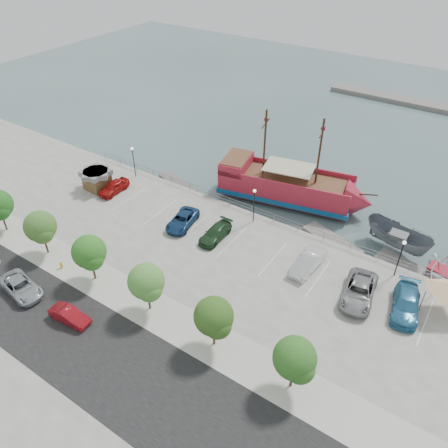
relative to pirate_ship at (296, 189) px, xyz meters
The scene contains 29 objects.
ground 14.29m from the pirate_ship, 96.71° to the right, with size 160.00×160.00×0.00m, color #3F5454.
land_slab 35.13m from the pirate_ship, 92.70° to the right, with size 100.00×58.00×1.20m, color gray.
street 30.12m from the pirate_ship, 93.15° to the right, with size 100.00×8.00×0.04m, color black.
sidewalk 24.13m from the pirate_ship, 93.93° to the right, with size 100.00×4.00×0.05m, color #BCBBA3.
seawall_railing 6.49m from the pirate_ship, 104.81° to the right, with size 50.00×0.06×1.00m.
far_shore 41.82m from the pirate_ship, 78.48° to the left, with size 40.00×3.00×0.80m, color slate.
pirate_ship is the anchor object (origin of this frame).
patrol_boat 13.33m from the pirate_ship, 10.38° to the right, with size 2.81×7.48×2.89m, color slate.
dock_west 15.71m from the pirate_ship, 161.88° to the right, with size 6.55×1.87×0.37m, color slate.
dock_mid 8.66m from the pirate_ship, 34.94° to the right, with size 7.16×2.05×0.41m, color gray.
dock_east 16.24m from the pirate_ship, 17.50° to the right, with size 7.15×2.04×0.41m, color gray.
shed 24.90m from the pirate_ship, 150.48° to the right, with size 3.17×3.17×2.49m.
street_van 32.29m from the pirate_ship, 115.55° to the right, with size 2.36×5.11×1.42m, color #99A1A4.
street_sedan 29.89m from the pirate_ship, 104.53° to the right, with size 1.35×3.87×1.27m, color maroon.
fire_hydrant 28.30m from the pirate_ship, 118.57° to the right, with size 0.26×0.26×0.76m.
lamp_post_left 21.14m from the pirate_ship, 158.98° to the right, with size 0.36×0.36×4.28m.
lamp_post_mid 7.97m from the pirate_ship, 102.35° to the right, with size 0.36×0.36×4.28m.
lamp_post_right 16.33m from the pirate_ship, 27.77° to the right, with size 0.36×0.36×4.28m.
tree_b 29.32m from the pirate_ship, 124.38° to the right, with size 3.30×3.20×5.00m.
tree_c 26.03m from the pirate_ship, 111.51° to the right, with size 3.30×3.20×5.00m.
tree_d 24.36m from the pirate_ship, 95.93° to the right, with size 3.30×3.20×5.00m.
tree_e 24.65m from the pirate_ship, 79.45° to the right, with size 3.30×3.20×5.00m.
tree_f 26.82m from the pirate_ship, 64.53° to the right, with size 3.30×3.20×5.00m.
parked_car_a 22.61m from the pirate_ship, 148.43° to the right, with size 1.75×4.35×1.48m, color #AB1513.
parked_car_c 14.86m from the pirate_ship, 122.05° to the right, with size 2.30×4.99×1.39m, color navy.
parked_car_d 12.95m from the pirate_ship, 105.65° to the right, with size 1.90×4.68×1.36m, color #204223.
parked_car_f 13.22m from the pirate_ship, 58.96° to the right, with size 1.76×5.05×1.66m, color white.
parked_car_g 17.61m from the pirate_ship, 45.18° to the right, with size 2.74×5.93×1.65m, color gray.
parked_car_h 20.13m from the pirate_ship, 35.43° to the right, with size 2.28×5.60×1.62m, color teal.
Camera 1 is at (19.35, -28.64, 29.59)m, focal length 35.00 mm.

